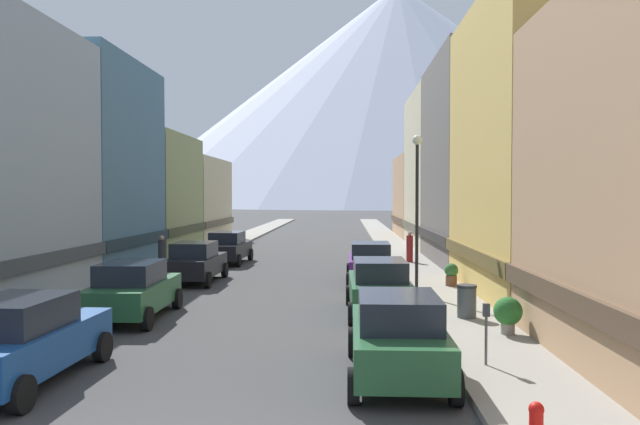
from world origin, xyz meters
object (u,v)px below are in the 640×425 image
at_px(car_left_2, 196,262).
at_px(potted_plant_2, 508,313).
at_px(fire_hydrant_near, 536,424).
at_px(potted_plant_0, 451,274).
at_px(car_right_2, 370,263).
at_px(pedestrian_0, 410,248).
at_px(car_right_0, 398,336).
at_px(streetlamp_right, 417,190).
at_px(car_left_0, 21,340).
at_px(trash_bin_right, 467,301).
at_px(parking_meter_near, 486,325).
at_px(car_left_1, 133,290).
at_px(pedestrian_1, 162,254).
at_px(car_right_1, 379,287).
at_px(potted_plant_1, 6,306).
at_px(car_left_3, 228,247).

height_order(car_left_2, potted_plant_2, car_left_2).
height_order(fire_hydrant_near, potted_plant_0, potted_plant_0).
distance_m(car_right_2, pedestrian_0, 7.52).
bearing_deg(car_right_0, streetlamp_right, 81.02).
bearing_deg(streetlamp_right, car_left_2, 158.10).
bearing_deg(streetlamp_right, potted_plant_2, -75.29).
xyz_separation_m(car_left_2, streetlamp_right, (9.15, -3.68, 3.09)).
relative_size(car_left_0, streetlamp_right, 0.76).
height_order(trash_bin_right, pedestrian_0, pedestrian_0).
bearing_deg(car_right_2, parking_meter_near, -81.45).
height_order(fire_hydrant_near, streetlamp_right, streetlamp_right).
relative_size(car_left_1, pedestrian_0, 2.64).
bearing_deg(pedestrian_1, car_right_1, -44.62).
distance_m(parking_meter_near, pedestrian_0, 20.10).
xyz_separation_m(fire_hydrant_near, potted_plant_2, (1.55, 7.32, 0.19)).
distance_m(car_left_1, potted_plant_1, 3.49).
relative_size(parking_meter_near, pedestrian_0, 0.79).
relative_size(potted_plant_1, pedestrian_1, 0.52).
relative_size(car_left_2, fire_hydrant_near, 6.28).
height_order(car_left_2, car_left_3, same).
distance_m(car_left_2, parking_meter_near, 16.06).
height_order(car_right_0, parking_meter_near, car_right_0).
xyz_separation_m(car_left_1, car_right_1, (7.60, 1.00, 0.00)).
height_order(car_left_0, car_left_1, same).
bearing_deg(streetlamp_right, potted_plant_1, -156.15).
bearing_deg(car_left_1, potted_plant_0, 30.12).
distance_m(car_right_1, potted_plant_0, 6.17).
height_order(car_left_1, streetlamp_right, streetlamp_right).
relative_size(car_left_0, potted_plant_1, 5.03).
height_order(car_left_0, car_right_0, same).
bearing_deg(car_right_0, fire_hydrant_near, -66.51).
distance_m(car_right_0, parking_meter_near, 2.04).
bearing_deg(parking_meter_near, trash_bin_right, 83.26).
xyz_separation_m(car_left_1, car_left_2, (-0.00, 7.76, 0.00)).
xyz_separation_m(fire_hydrant_near, potted_plant_0, (1.55, 15.79, 0.12)).
distance_m(potted_plant_1, pedestrian_1, 12.32).
height_order(fire_hydrant_near, potted_plant_2, potted_plant_2).
height_order(potted_plant_1, potted_plant_2, potted_plant_2).
distance_m(car_left_1, fire_hydrant_near, 13.28).
height_order(car_right_2, trash_bin_right, car_right_2).
xyz_separation_m(fire_hydrant_near, trash_bin_right, (0.90, 9.46, 0.12)).
bearing_deg(car_left_0, car_right_2, 61.89).
bearing_deg(car_left_1, potted_plant_1, -156.76).
bearing_deg(car_left_3, car_right_2, -43.75).
bearing_deg(potted_plant_1, car_left_2, 70.70).
xyz_separation_m(car_left_2, parking_meter_near, (9.55, -12.91, 0.11)).
height_order(car_right_1, potted_plant_1, car_right_1).
relative_size(car_left_0, parking_meter_near, 3.34).
distance_m(car_left_0, parking_meter_near, 9.63).
relative_size(car_left_3, potted_plant_1, 5.06).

